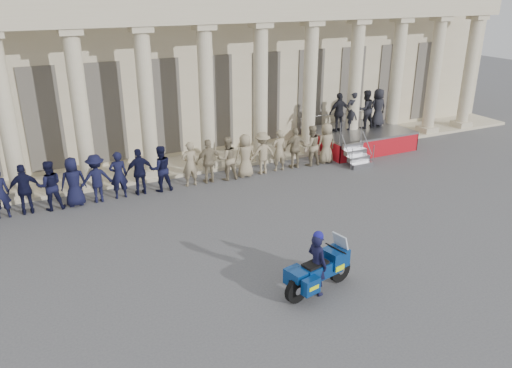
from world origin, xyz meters
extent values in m
plane|color=#464648|center=(0.00, 0.00, 0.00)|extent=(90.00, 90.00, 0.00)
cube|color=#BDAF8D|center=(0.00, 15.00, 4.50)|extent=(40.00, 10.00, 9.00)
cube|color=#BDAF8D|center=(0.00, 8.80, 0.07)|extent=(40.00, 2.60, 0.15)
cube|color=#BDAF8D|center=(0.00, 8.00, 6.79)|extent=(35.80, 1.00, 1.00)
cube|color=#BDAF8D|center=(-6.50, 8.00, 0.30)|extent=(0.90, 0.90, 0.30)
cylinder|color=#BDAF8D|center=(-6.50, 8.00, 3.25)|extent=(0.64, 0.64, 5.60)
cube|color=#BDAF8D|center=(-3.90, 8.00, 0.30)|extent=(0.90, 0.90, 0.30)
cylinder|color=#BDAF8D|center=(-3.90, 8.00, 3.25)|extent=(0.64, 0.64, 5.60)
cube|color=#BDAF8D|center=(-3.90, 8.00, 6.17)|extent=(0.85, 0.85, 0.24)
cube|color=#BDAF8D|center=(-1.30, 8.00, 0.30)|extent=(0.90, 0.90, 0.30)
cylinder|color=#BDAF8D|center=(-1.30, 8.00, 3.25)|extent=(0.64, 0.64, 5.60)
cube|color=#BDAF8D|center=(-1.30, 8.00, 6.17)|extent=(0.85, 0.85, 0.24)
cube|color=#BDAF8D|center=(1.30, 8.00, 0.30)|extent=(0.90, 0.90, 0.30)
cylinder|color=#BDAF8D|center=(1.30, 8.00, 3.25)|extent=(0.64, 0.64, 5.60)
cube|color=#BDAF8D|center=(1.30, 8.00, 6.17)|extent=(0.85, 0.85, 0.24)
cube|color=#BDAF8D|center=(3.90, 8.00, 0.30)|extent=(0.90, 0.90, 0.30)
cylinder|color=#BDAF8D|center=(3.90, 8.00, 3.25)|extent=(0.64, 0.64, 5.60)
cube|color=#BDAF8D|center=(3.90, 8.00, 6.17)|extent=(0.85, 0.85, 0.24)
cube|color=#BDAF8D|center=(6.50, 8.00, 0.30)|extent=(0.90, 0.90, 0.30)
cylinder|color=#BDAF8D|center=(6.50, 8.00, 3.25)|extent=(0.64, 0.64, 5.60)
cube|color=#BDAF8D|center=(6.50, 8.00, 6.17)|extent=(0.85, 0.85, 0.24)
cube|color=#BDAF8D|center=(9.10, 8.00, 0.30)|extent=(0.90, 0.90, 0.30)
cylinder|color=#BDAF8D|center=(9.10, 8.00, 3.25)|extent=(0.64, 0.64, 5.60)
cube|color=#BDAF8D|center=(9.10, 8.00, 6.17)|extent=(0.85, 0.85, 0.24)
cube|color=#BDAF8D|center=(11.70, 8.00, 0.30)|extent=(0.90, 0.90, 0.30)
cylinder|color=#BDAF8D|center=(11.70, 8.00, 3.25)|extent=(0.64, 0.64, 5.60)
cube|color=#BDAF8D|center=(11.70, 8.00, 6.17)|extent=(0.85, 0.85, 0.24)
cube|color=#BDAF8D|center=(14.30, 8.00, 0.30)|extent=(0.90, 0.90, 0.30)
cylinder|color=#BDAF8D|center=(14.30, 8.00, 3.25)|extent=(0.64, 0.64, 5.60)
cube|color=#BDAF8D|center=(14.30, 8.00, 6.17)|extent=(0.85, 0.85, 0.24)
cube|color=#BDAF8D|center=(16.90, 8.00, 0.30)|extent=(0.90, 0.90, 0.30)
cylinder|color=#BDAF8D|center=(16.90, 8.00, 3.25)|extent=(0.64, 0.64, 5.60)
cube|color=#BDAF8D|center=(16.90, 8.00, 6.17)|extent=(0.85, 0.85, 0.24)
cube|color=black|center=(-5.20, 10.02, 2.55)|extent=(1.30, 0.12, 4.20)
cube|color=black|center=(-2.60, 10.02, 2.55)|extent=(1.30, 0.12, 4.20)
cube|color=black|center=(0.00, 10.02, 2.55)|extent=(1.30, 0.12, 4.20)
cube|color=black|center=(2.60, 10.02, 2.55)|extent=(1.30, 0.12, 4.20)
cube|color=black|center=(5.20, 10.02, 2.55)|extent=(1.30, 0.12, 4.20)
cube|color=black|center=(7.80, 10.02, 2.55)|extent=(1.30, 0.12, 4.20)
cube|color=black|center=(10.40, 10.02, 2.55)|extent=(1.30, 0.12, 4.20)
cube|color=black|center=(13.00, 10.02, 2.55)|extent=(1.30, 0.12, 4.20)
cube|color=black|center=(15.60, 10.02, 2.55)|extent=(1.30, 0.12, 4.20)
imported|color=black|center=(-6.31, 6.43, 0.94)|extent=(1.10, 0.46, 1.88)
imported|color=black|center=(-5.48, 6.43, 0.94)|extent=(0.92, 0.71, 1.88)
imported|color=black|center=(-4.65, 6.43, 0.94)|extent=(0.92, 0.60, 1.88)
imported|color=black|center=(-3.82, 6.43, 0.94)|extent=(1.22, 0.70, 1.88)
imported|color=black|center=(-2.99, 6.43, 0.94)|extent=(0.69, 0.45, 1.88)
imported|color=black|center=(-2.16, 6.43, 0.94)|extent=(1.10, 0.46, 1.88)
imported|color=black|center=(-1.33, 6.43, 0.94)|extent=(0.92, 0.71, 1.88)
imported|color=gray|center=(-0.10, 6.43, 0.94)|extent=(0.69, 0.45, 1.88)
imported|color=gray|center=(0.73, 6.43, 0.94)|extent=(1.10, 0.46, 1.88)
imported|color=gray|center=(1.55, 6.43, 0.94)|extent=(0.92, 0.71, 1.88)
imported|color=gray|center=(2.38, 6.43, 0.94)|extent=(0.92, 0.60, 1.88)
imported|color=gray|center=(3.21, 6.43, 0.94)|extent=(1.22, 0.70, 1.88)
imported|color=gray|center=(4.04, 6.43, 0.94)|extent=(0.69, 0.45, 1.88)
imported|color=gray|center=(4.87, 6.43, 0.94)|extent=(1.10, 0.46, 1.88)
imported|color=gray|center=(5.70, 6.43, 0.94)|extent=(0.92, 0.71, 1.88)
imported|color=gray|center=(6.53, 6.43, 0.94)|extent=(0.92, 0.60, 1.88)
cube|color=gray|center=(9.37, 7.66, 0.90)|extent=(4.70, 3.36, 0.10)
cube|color=#AD0D17|center=(9.37, 6.00, 0.43)|extent=(4.70, 0.04, 0.85)
cube|color=#AD0D17|center=(7.04, 7.66, 0.43)|extent=(0.04, 3.36, 0.85)
cube|color=#AD0D17|center=(11.71, 7.66, 0.43)|extent=(0.04, 3.36, 0.85)
cube|color=gray|center=(7.62, 5.08, 0.12)|extent=(1.10, 0.28, 0.24)
cube|color=gray|center=(7.62, 5.36, 0.36)|extent=(1.10, 0.28, 0.24)
cube|color=gray|center=(7.62, 5.64, 0.59)|extent=(1.10, 0.28, 0.24)
cube|color=gray|center=(7.62, 5.92, 0.83)|extent=(1.10, 0.28, 0.24)
cylinder|color=gray|center=(9.37, 9.29, 1.45)|extent=(4.70, 0.04, 0.04)
imported|color=black|center=(8.17, 7.86, 1.92)|extent=(1.13, 0.47, 1.93)
imported|color=black|center=(8.97, 7.86, 1.92)|extent=(0.70, 0.46, 1.93)
imported|color=black|center=(9.77, 7.86, 1.92)|extent=(0.94, 0.73, 1.93)
imported|color=black|center=(10.57, 7.86, 1.92)|extent=(0.94, 0.61, 1.93)
cylinder|color=black|center=(1.26, -2.26, 0.36)|extent=(0.73, 0.30, 0.71)
cylinder|color=black|center=(-0.32, -2.59, 0.36)|extent=(0.73, 0.30, 0.71)
cube|color=navy|center=(0.53, -2.41, 0.67)|extent=(1.31, 0.70, 0.41)
cube|color=navy|center=(1.05, -2.30, 0.84)|extent=(0.70, 0.67, 0.49)
cube|color=silver|center=(1.05, -2.30, 0.59)|extent=(0.30, 0.37, 0.13)
cube|color=#B2BFCC|center=(1.23, -2.26, 1.21)|extent=(0.32, 0.53, 0.58)
cube|color=black|center=(0.31, -2.46, 0.89)|extent=(0.76, 0.51, 0.11)
cube|color=navy|center=(-0.27, -2.58, 0.76)|extent=(0.45, 0.44, 0.24)
cube|color=navy|center=(-0.09, -2.90, 0.59)|extent=(0.52, 0.33, 0.43)
cube|color=#CCE70C|center=(-0.09, -2.90, 0.59)|extent=(0.37, 0.32, 0.11)
cube|color=navy|center=(-0.23, -2.22, 0.59)|extent=(0.52, 0.33, 0.43)
cube|color=#CCE70C|center=(-0.23, -2.22, 0.59)|extent=(0.37, 0.32, 0.11)
cylinder|color=silver|center=(-0.06, -2.27, 0.32)|extent=(0.66, 0.24, 0.11)
cylinder|color=black|center=(1.05, -2.30, 1.10)|extent=(0.20, 0.75, 0.04)
imported|color=black|center=(0.37, -2.45, 0.88)|extent=(0.55, 0.72, 1.76)
sphere|color=navy|center=(0.37, -2.45, 1.71)|extent=(0.28, 0.28, 0.28)
camera|label=1|loc=(-6.11, -12.04, 7.72)|focal=35.00mm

